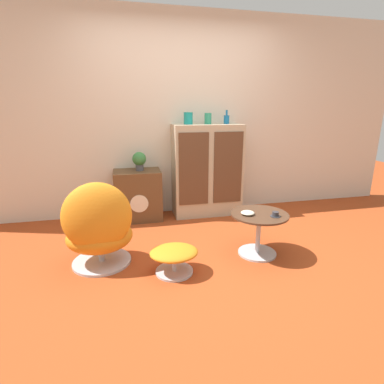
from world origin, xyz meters
name	(u,v)px	position (x,y,z in m)	size (l,w,h in m)	color
ground_plane	(212,263)	(0.00, 0.00, 0.00)	(12.00, 12.00, 0.00)	#9E3D19
wall_back	(180,117)	(0.00, 1.57, 1.30)	(6.40, 0.06, 2.60)	beige
sideboard	(207,170)	(0.32, 1.35, 0.61)	(0.91, 0.40, 1.21)	tan
tv_console	(138,195)	(-0.61, 1.34, 0.32)	(0.59, 0.42, 0.65)	brown
egg_chair	(99,228)	(-1.02, 0.19, 0.38)	(0.62, 0.58, 0.83)	#B7B7BC
ottoman	(174,255)	(-0.38, -0.09, 0.17)	(0.43, 0.36, 0.24)	#B7B7BC
coffee_table	(259,228)	(0.50, 0.07, 0.28)	(0.56, 0.56, 0.43)	#B7B7BC
vase_leftmost	(188,118)	(0.07, 1.35, 1.29)	(0.11, 0.11, 0.15)	teal
vase_inner_left	(208,119)	(0.32, 1.35, 1.28)	(0.09, 0.09, 0.14)	#2D8E6B
vase_inner_right	(227,119)	(0.58, 1.35, 1.27)	(0.07, 0.07, 0.18)	#196699
potted_plant	(139,160)	(-0.57, 1.34, 0.78)	(0.17, 0.17, 0.24)	#4C4C51
teacup	(275,215)	(0.60, -0.03, 0.45)	(0.10, 0.10, 0.05)	#2D2D33
bowl	(248,213)	(0.37, 0.07, 0.45)	(0.13, 0.13, 0.04)	beige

